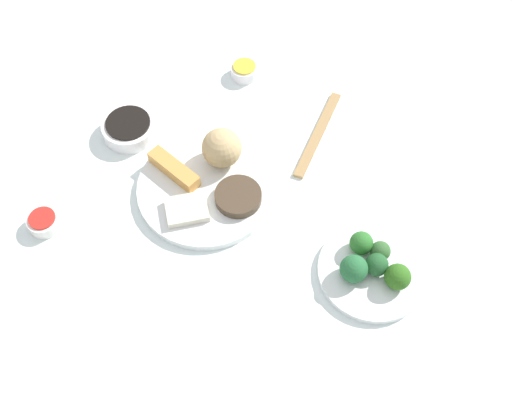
% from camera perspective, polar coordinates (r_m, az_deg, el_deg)
% --- Properties ---
extents(tabletop, '(2.20, 2.20, 0.02)m').
position_cam_1_polar(tabletop, '(1.20, -3.35, 0.08)').
color(tabletop, white).
rests_on(tabletop, ground).
extents(main_plate, '(0.27, 0.27, 0.02)m').
position_cam_1_polar(main_plate, '(1.20, -4.61, 1.55)').
color(main_plate, white).
rests_on(main_plate, tabletop).
extents(rice_scoop, '(0.08, 0.08, 0.08)m').
position_cam_1_polar(rice_scoop, '(1.20, -3.18, 5.30)').
color(rice_scoop, tan).
rests_on(rice_scoop, main_plate).
extents(spring_roll, '(0.12, 0.07, 0.03)m').
position_cam_1_polar(spring_roll, '(1.21, -7.59, 3.30)').
color(spring_roll, gold).
rests_on(spring_roll, main_plate).
extents(crab_rangoon_wonton, '(0.08, 0.09, 0.02)m').
position_cam_1_polar(crab_rangoon_wonton, '(1.16, -6.30, -0.60)').
color(crab_rangoon_wonton, beige).
rests_on(crab_rangoon_wonton, main_plate).
extents(stir_fry_heap, '(0.09, 0.09, 0.02)m').
position_cam_1_polar(stir_fry_heap, '(1.17, -1.66, 0.79)').
color(stir_fry_heap, '#473726').
rests_on(stir_fry_heap, main_plate).
extents(broccoli_plate, '(0.20, 0.20, 0.01)m').
position_cam_1_polar(broccoli_plate, '(1.13, 10.67, -6.07)').
color(broccoli_plate, white).
rests_on(broccoli_plate, tabletop).
extents(broccoli_floret_0, '(0.04, 0.04, 0.04)m').
position_cam_1_polar(broccoli_floret_0, '(1.10, 11.09, -5.43)').
color(broccoli_floret_0, '#22562A').
rests_on(broccoli_floret_0, broccoli_plate).
extents(broccoli_floret_1, '(0.05, 0.05, 0.05)m').
position_cam_1_polar(broccoli_floret_1, '(1.10, 12.96, -6.48)').
color(broccoli_floret_1, '#2F661C').
rests_on(broccoli_floret_1, broccoli_plate).
extents(broccoli_floret_2, '(0.04, 0.04, 0.04)m').
position_cam_1_polar(broccoli_floret_2, '(1.12, 11.43, -4.18)').
color(broccoli_floret_2, '#33612F').
rests_on(broccoli_floret_2, broccoli_plate).
extents(broccoli_floret_3, '(0.04, 0.04, 0.04)m').
position_cam_1_polar(broccoli_floret_3, '(1.12, 9.71, -3.49)').
color(broccoli_floret_3, '#2D702A').
rests_on(broccoli_floret_3, broccoli_plate).
extents(broccoli_floret_4, '(0.05, 0.05, 0.05)m').
position_cam_1_polar(broccoli_floret_4, '(1.09, 9.03, -5.84)').
color(broccoli_floret_4, '#266737').
rests_on(broccoli_floret_4, broccoli_plate).
extents(soy_sauce_bowl, '(0.11, 0.11, 0.03)m').
position_cam_1_polar(soy_sauce_bowl, '(1.30, -11.62, 6.94)').
color(soy_sauce_bowl, white).
rests_on(soy_sauce_bowl, tabletop).
extents(soy_sauce_bowl_liquid, '(0.09, 0.09, 0.00)m').
position_cam_1_polar(soy_sauce_bowl_liquid, '(1.29, -11.76, 7.44)').
color(soy_sauce_bowl_liquid, black).
rests_on(soy_sauce_bowl_liquid, soy_sauce_bowl).
extents(sauce_ramekin_hot_mustard, '(0.06, 0.06, 0.03)m').
position_cam_1_polar(sauce_ramekin_hot_mustard, '(1.39, -1.07, 12.26)').
color(sauce_ramekin_hot_mustard, white).
rests_on(sauce_ramekin_hot_mustard, tabletop).
extents(sauce_ramekin_hot_mustard_liquid, '(0.05, 0.05, 0.00)m').
position_cam_1_polar(sauce_ramekin_hot_mustard_liquid, '(1.38, -1.08, 12.70)').
color(sauce_ramekin_hot_mustard_liquid, gold).
rests_on(sauce_ramekin_hot_mustard_liquid, sauce_ramekin_hot_mustard).
extents(sauce_ramekin_sweet_and_sour, '(0.06, 0.06, 0.03)m').
position_cam_1_polar(sauce_ramekin_sweet_and_sour, '(1.22, -18.98, -1.52)').
color(sauce_ramekin_sweet_and_sour, white).
rests_on(sauce_ramekin_sweet_and_sour, tabletop).
extents(sauce_ramekin_sweet_and_sour_liquid, '(0.05, 0.05, 0.00)m').
position_cam_1_polar(sauce_ramekin_sweet_and_sour_liquid, '(1.20, -19.18, -1.16)').
color(sauce_ramekin_sweet_and_sour_liquid, red).
rests_on(sauce_ramekin_sweet_and_sour_liquid, sauce_ramekin_sweet_and_sour).
extents(chopsticks_pair, '(0.16, 0.20, 0.01)m').
position_cam_1_polar(chopsticks_pair, '(1.29, 5.74, 6.55)').
color(chopsticks_pair, '#A8824F').
rests_on(chopsticks_pair, tabletop).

